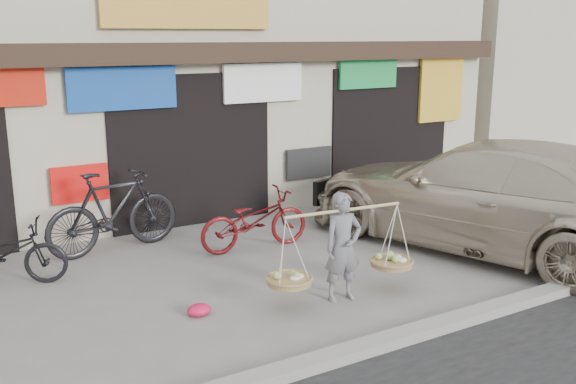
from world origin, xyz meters
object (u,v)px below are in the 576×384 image
bike_0 (2,254)px  bike_2 (254,220)px  suv (486,194)px  bike_1 (113,211)px  street_vendor (343,252)px

bike_0 → bike_2: bike_2 is taller
bike_0 → suv: (6.93, -2.16, 0.42)m
bike_0 → suv: 7.27m
suv → bike_1: bearing=-45.2°
street_vendor → bike_1: bearing=125.9°
bike_0 → bike_2: (3.68, -0.39, 0.03)m
street_vendor → bike_1: size_ratio=0.95×
bike_0 → suv: suv is taller
street_vendor → bike_0: bearing=148.9°
bike_0 → suv: size_ratio=0.27×
street_vendor → bike_0: street_vendor is taller
bike_2 → suv: 3.72m
bike_2 → bike_1: bearing=65.4°
bike_1 → suv: size_ratio=0.34×
street_vendor → suv: 3.29m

